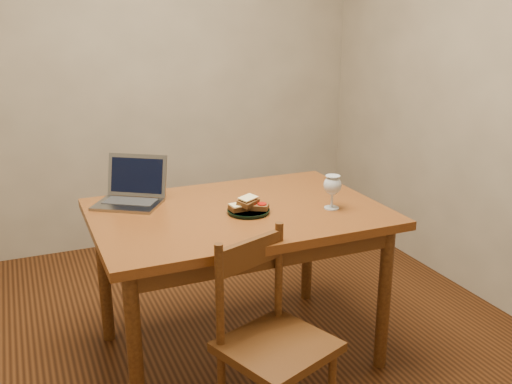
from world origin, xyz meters
name	(u,v)px	position (x,y,z in m)	size (l,w,h in m)	color
floor	(220,354)	(0.00, 0.00, -0.01)	(3.20, 3.20, 0.02)	black
back_wall	(135,59)	(0.00, 1.61, 1.30)	(3.20, 0.02, 2.60)	gray
right_wall	(501,71)	(1.61, 0.00, 1.30)	(0.02, 3.20, 2.60)	gray
table	(238,227)	(0.09, -0.03, 0.65)	(1.30, 0.90, 0.74)	#4A200C
chair	(273,333)	(0.01, -0.60, 0.44)	(0.49, 0.48, 0.41)	#341A0B
plate	(249,211)	(0.12, -0.09, 0.75)	(0.19, 0.19, 0.02)	black
sandwich_cheese	(241,206)	(0.09, -0.08, 0.77)	(0.10, 0.06, 0.03)	#381E0C
sandwich_tomato	(257,206)	(0.16, -0.10, 0.77)	(0.10, 0.06, 0.03)	#381E0C
sandwich_top	(248,201)	(0.12, -0.08, 0.79)	(0.10, 0.06, 0.03)	#381E0C
milk_glass	(332,192)	(0.49, -0.18, 0.82)	(0.08, 0.08, 0.16)	white
laptop	(132,190)	(-0.32, 0.28, 0.80)	(0.39, 0.38, 0.21)	slate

